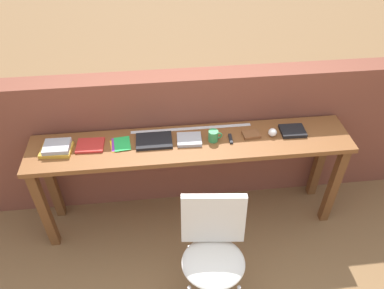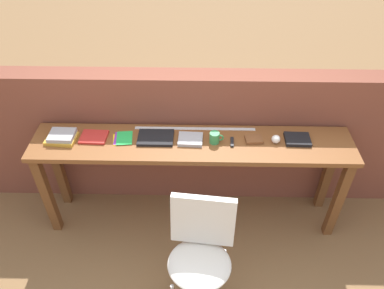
{
  "view_description": "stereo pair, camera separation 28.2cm",
  "coord_description": "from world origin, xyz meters",
  "px_view_note": "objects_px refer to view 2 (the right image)",
  "views": [
    {
      "loc": [
        -0.24,
        -1.89,
        2.73
      ],
      "look_at": [
        0.0,
        0.25,
        0.9
      ],
      "focal_mm": 35.0,
      "sensor_mm": 36.0,
      "label": 1
    },
    {
      "loc": [
        0.05,
        -1.9,
        2.73
      ],
      "look_at": [
        0.0,
        0.25,
        0.9
      ],
      "focal_mm": 35.0,
      "sensor_mm": 36.0,
      "label": 2
    }
  ],
  "objects_px": {
    "chair_white_moulded": "(201,249)",
    "book_open_centre": "(156,138)",
    "leather_journal_brown": "(254,139)",
    "multitool_folded": "(232,142)",
    "magazine_cycling": "(94,137)",
    "sports_ball_small": "(276,139)",
    "book_stack_leftmost": "(62,137)",
    "book_repair_rightmost": "(297,139)",
    "mug": "(215,138)",
    "pamphlet_pile_colourful": "(122,138)"
  },
  "relations": [
    {
      "from": "book_stack_leftmost",
      "to": "magazine_cycling",
      "type": "bearing_deg",
      "value": 6.55
    },
    {
      "from": "sports_ball_small",
      "to": "book_repair_rightmost",
      "type": "relative_size",
      "value": 0.34
    },
    {
      "from": "multitool_folded",
      "to": "book_repair_rightmost",
      "type": "relative_size",
      "value": 0.57
    },
    {
      "from": "sports_ball_small",
      "to": "mug",
      "type": "bearing_deg",
      "value": -179.2
    },
    {
      "from": "multitool_folded",
      "to": "sports_ball_small",
      "type": "height_order",
      "value": "sports_ball_small"
    },
    {
      "from": "book_open_centre",
      "to": "book_repair_rightmost",
      "type": "distance_m",
      "value": 1.1
    },
    {
      "from": "leather_journal_brown",
      "to": "magazine_cycling",
      "type": "bearing_deg",
      "value": 175.15
    },
    {
      "from": "book_stack_leftmost",
      "to": "book_repair_rightmost",
      "type": "relative_size",
      "value": 1.26
    },
    {
      "from": "book_repair_rightmost",
      "to": "sports_ball_small",
      "type": "bearing_deg",
      "value": -170.18
    },
    {
      "from": "sports_ball_small",
      "to": "chair_white_moulded",
      "type": "bearing_deg",
      "value": -127.85
    },
    {
      "from": "chair_white_moulded",
      "to": "sports_ball_small",
      "type": "relative_size",
      "value": 13.5
    },
    {
      "from": "magazine_cycling",
      "to": "book_open_centre",
      "type": "distance_m",
      "value": 0.48
    },
    {
      "from": "leather_journal_brown",
      "to": "mug",
      "type": "bearing_deg",
      "value": -179.73
    },
    {
      "from": "multitool_folded",
      "to": "magazine_cycling",
      "type": "bearing_deg",
      "value": 178.03
    },
    {
      "from": "multitool_folded",
      "to": "book_stack_leftmost",
      "type": "bearing_deg",
      "value": 179.59
    },
    {
      "from": "multitool_folded",
      "to": "mug",
      "type": "bearing_deg",
      "value": 177.96
    },
    {
      "from": "leather_journal_brown",
      "to": "book_repair_rightmost",
      "type": "bearing_deg",
      "value": -3.47
    },
    {
      "from": "chair_white_moulded",
      "to": "book_stack_leftmost",
      "type": "bearing_deg",
      "value": 146.06
    },
    {
      "from": "pamphlet_pile_colourful",
      "to": "mug",
      "type": "xyz_separation_m",
      "value": [
        0.72,
        -0.03,
        0.04
      ]
    },
    {
      "from": "chair_white_moulded",
      "to": "pamphlet_pile_colourful",
      "type": "bearing_deg",
      "value": 129.56
    },
    {
      "from": "pamphlet_pile_colourful",
      "to": "leather_journal_brown",
      "type": "distance_m",
      "value": 1.02
    },
    {
      "from": "chair_white_moulded",
      "to": "mug",
      "type": "relative_size",
      "value": 8.1
    },
    {
      "from": "leather_journal_brown",
      "to": "sports_ball_small",
      "type": "distance_m",
      "value": 0.17
    },
    {
      "from": "book_open_centre",
      "to": "multitool_folded",
      "type": "height_order",
      "value": "book_open_centre"
    },
    {
      "from": "magazine_cycling",
      "to": "leather_journal_brown",
      "type": "height_order",
      "value": "leather_journal_brown"
    },
    {
      "from": "chair_white_moulded",
      "to": "sports_ball_small",
      "type": "distance_m",
      "value": 1.0
    },
    {
      "from": "chair_white_moulded",
      "to": "magazine_cycling",
      "type": "bearing_deg",
      "value": 138.07
    },
    {
      "from": "chair_white_moulded",
      "to": "book_open_centre",
      "type": "xyz_separation_m",
      "value": [
        -0.36,
        0.75,
        0.36
      ]
    },
    {
      "from": "book_stack_leftmost",
      "to": "pamphlet_pile_colourful",
      "type": "xyz_separation_m",
      "value": [
        0.46,
        0.02,
        -0.02
      ]
    },
    {
      "from": "book_stack_leftmost",
      "to": "pamphlet_pile_colourful",
      "type": "height_order",
      "value": "book_stack_leftmost"
    },
    {
      "from": "book_open_centre",
      "to": "chair_white_moulded",
      "type": "bearing_deg",
      "value": -64.36
    },
    {
      "from": "book_stack_leftmost",
      "to": "book_open_centre",
      "type": "distance_m",
      "value": 0.72
    },
    {
      "from": "book_open_centre",
      "to": "leather_journal_brown",
      "type": "relative_size",
      "value": 2.13
    },
    {
      "from": "pamphlet_pile_colourful",
      "to": "book_stack_leftmost",
      "type": "bearing_deg",
      "value": -177.43
    },
    {
      "from": "leather_journal_brown",
      "to": "pamphlet_pile_colourful",
      "type": "bearing_deg",
      "value": 175.47
    },
    {
      "from": "book_stack_leftmost",
      "to": "book_repair_rightmost",
      "type": "bearing_deg",
      "value": 0.86
    },
    {
      "from": "chair_white_moulded",
      "to": "pamphlet_pile_colourful",
      "type": "xyz_separation_m",
      "value": [
        -0.62,
        0.75,
        0.36
      ]
    },
    {
      "from": "chair_white_moulded",
      "to": "multitool_folded",
      "type": "height_order",
      "value": "multitool_folded"
    },
    {
      "from": "mug",
      "to": "book_open_centre",
      "type": "bearing_deg",
      "value": 176.11
    },
    {
      "from": "mug",
      "to": "sports_ball_small",
      "type": "distance_m",
      "value": 0.47
    },
    {
      "from": "book_open_centre",
      "to": "pamphlet_pile_colourful",
      "type": "bearing_deg",
      "value": -178.45
    },
    {
      "from": "leather_journal_brown",
      "to": "multitool_folded",
      "type": "bearing_deg",
      "value": -174.41
    },
    {
      "from": "chair_white_moulded",
      "to": "mug",
      "type": "height_order",
      "value": "mug"
    },
    {
      "from": "chair_white_moulded",
      "to": "leather_journal_brown",
      "type": "height_order",
      "value": "leather_journal_brown"
    },
    {
      "from": "book_stack_leftmost",
      "to": "sports_ball_small",
      "type": "relative_size",
      "value": 3.67
    },
    {
      "from": "chair_white_moulded",
      "to": "sports_ball_small",
      "type": "bearing_deg",
      "value": 52.15
    },
    {
      "from": "magazine_cycling",
      "to": "sports_ball_small",
      "type": "bearing_deg",
      "value": 1.32
    },
    {
      "from": "chair_white_moulded",
      "to": "magazine_cycling",
      "type": "distance_m",
      "value": 1.19
    },
    {
      "from": "multitool_folded",
      "to": "chair_white_moulded",
      "type": "bearing_deg",
      "value": -108.02
    },
    {
      "from": "magazine_cycling",
      "to": "chair_white_moulded",
      "type": "bearing_deg",
      "value": -39.56
    }
  ]
}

